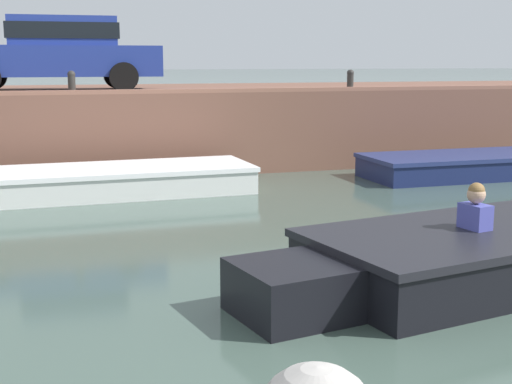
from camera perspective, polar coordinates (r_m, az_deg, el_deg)
ground_plane at (r=8.11m, az=-4.03°, el=-5.95°), size 400.00×400.00×0.00m
far_quay_wall at (r=17.00m, az=-11.32°, el=5.32°), size 60.00×6.00×1.67m
far_wall_coping at (r=14.09m, az=-10.18°, el=7.91°), size 60.00×0.24×0.08m
boat_moored_central_white at (r=12.63m, az=-12.33°, el=0.84°), size 5.75×1.88×0.47m
boat_moored_east_navy at (r=15.10m, az=17.72°, el=2.11°), size 5.38×1.70×0.46m
motorboat_passing at (r=8.14m, az=19.41°, el=-4.37°), size 6.04×2.71×1.06m
car_left_inner_blue at (r=16.03m, az=-15.55°, el=10.87°), size 4.41×2.08×1.54m
mooring_bollard_mid at (r=14.12m, az=-14.53°, el=8.56°), size 0.15×0.15×0.45m
mooring_bollard_east at (r=15.53m, az=7.55°, el=8.93°), size 0.15×0.15×0.45m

